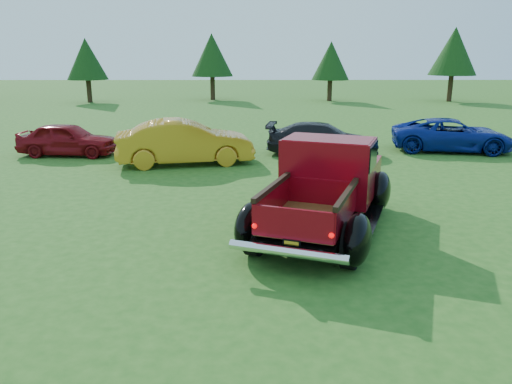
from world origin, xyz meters
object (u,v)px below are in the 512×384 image
at_px(show_car_yellow, 185,142).
at_px(show_car_blue, 452,135).
at_px(show_car_grey, 322,139).
at_px(tree_mid_left, 212,55).
at_px(tree_east, 454,51).
at_px(show_car_red, 68,139).
at_px(tree_west, 86,59).
at_px(pickup_truck, 327,185).
at_px(tree_mid_right, 331,61).

xyz_separation_m(show_car_yellow, show_car_blue, (9.72, 2.23, -0.13)).
relative_size(show_car_yellow, show_car_grey, 1.11).
bearing_deg(show_car_yellow, tree_mid_left, -9.08).
bearing_deg(tree_mid_left, show_car_yellow, -87.74).
distance_m(tree_east, show_car_red, 29.77).
bearing_deg(show_car_grey, tree_mid_left, 23.92).
bearing_deg(show_car_red, tree_mid_left, -4.88).
distance_m(tree_east, show_car_yellow, 27.87).
bearing_deg(tree_mid_left, tree_east, -4.76).
bearing_deg(tree_west, show_car_blue, -44.20).
bearing_deg(pickup_truck, tree_mid_left, 119.58).
relative_size(tree_mid_right, show_car_grey, 1.10).
bearing_deg(show_car_red, tree_west, 19.69).
relative_size(tree_east, show_car_red, 1.56).
height_order(tree_mid_right, tree_east, tree_east).
height_order(pickup_truck, show_car_red, pickup_truck).
distance_m(tree_west, tree_east, 27.01).
height_order(tree_mid_right, show_car_yellow, tree_mid_right).
distance_m(show_car_red, show_car_yellow, 4.66).
height_order(tree_mid_right, show_car_red, tree_mid_right).
relative_size(tree_east, show_car_blue, 1.23).
xyz_separation_m(tree_mid_left, show_car_red, (-3.50, -21.86, -2.79)).
distance_m(tree_mid_right, pickup_truck, 28.86).
xyz_separation_m(tree_mid_left, tree_east, (18.00, -1.50, 0.27)).
distance_m(show_car_red, show_car_grey, 9.17).
xyz_separation_m(show_car_grey, show_car_blue, (4.97, 0.74, 0.03)).
relative_size(tree_east, show_car_grey, 1.35).
relative_size(tree_mid_left, pickup_truck, 0.92).
distance_m(tree_west, show_car_yellow, 23.65).
bearing_deg(tree_west, show_car_yellow, -65.06).
distance_m(tree_mid_left, tree_east, 18.06).
xyz_separation_m(tree_east, show_car_red, (-21.50, -20.36, -3.06)).
relative_size(show_car_red, show_car_grey, 0.87).
distance_m(tree_west, show_car_red, 20.76).
relative_size(pickup_truck, show_car_blue, 1.24).
bearing_deg(show_car_red, show_car_blue, -82.70).
height_order(tree_east, show_car_grey, tree_east).
distance_m(tree_mid_right, show_car_blue, 20.31).
distance_m(tree_mid_left, show_car_blue, 23.80).
bearing_deg(tree_mid_left, tree_west, -167.47).
bearing_deg(pickup_truck, tree_west, 137.02).
xyz_separation_m(show_car_red, show_car_yellow, (4.42, -1.47, 0.14)).
bearing_deg(tree_mid_right, show_car_red, -120.93).
bearing_deg(tree_mid_right, show_car_blue, -85.32).
bearing_deg(show_car_yellow, tree_east, -49.37).
bearing_deg(tree_east, pickup_truck, -115.34).
xyz_separation_m(tree_mid_right, show_car_grey, (-3.33, -20.85, -2.39)).
bearing_deg(show_car_grey, show_car_blue, -72.12).
bearing_deg(show_car_grey, pickup_truck, -177.50).
bearing_deg(tree_mid_right, pickup_truck, -98.48).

